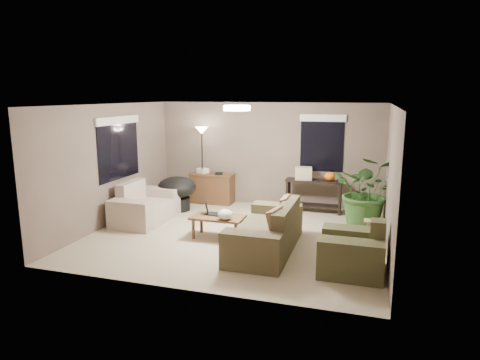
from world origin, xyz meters
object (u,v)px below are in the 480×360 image
(loveseat, at_px, (144,208))
(cat_scratching_post, at_px, (369,236))
(desk, at_px, (212,188))
(armchair, at_px, (353,253))
(console_table, at_px, (314,193))
(floor_lamp, at_px, (202,140))
(main_sofa, at_px, (268,234))
(coffee_table, at_px, (218,219))
(houseplant, at_px, (367,199))
(papasan_chair, at_px, (177,191))

(loveseat, bearing_deg, cat_scratching_post, -3.25)
(desk, height_order, cat_scratching_post, desk)
(armchair, relative_size, console_table, 0.77)
(desk, distance_m, floor_lamp, 1.24)
(floor_lamp, bearing_deg, cat_scratching_post, -27.21)
(desk, xyz_separation_m, floor_lamp, (-0.22, -0.10, 1.22))
(main_sofa, bearing_deg, coffee_table, 161.49)
(desk, distance_m, cat_scratching_post, 4.39)
(main_sofa, relative_size, console_table, 1.69)
(console_table, bearing_deg, loveseat, -151.44)
(console_table, bearing_deg, armchair, -72.57)
(loveseat, height_order, desk, loveseat)
(armchair, xyz_separation_m, cat_scratching_post, (0.24, 1.18, -0.08))
(loveseat, bearing_deg, main_sofa, -17.29)
(desk, xyz_separation_m, console_table, (2.54, -0.07, 0.06))
(main_sofa, height_order, houseplant, houseplant)
(armchair, distance_m, papasan_chair, 4.81)
(main_sofa, relative_size, armchair, 2.20)
(console_table, bearing_deg, main_sofa, -98.80)
(desk, bearing_deg, papasan_chair, -121.76)
(houseplant, bearing_deg, papasan_chair, -179.94)
(armchair, height_order, papasan_chair, armchair)
(desk, bearing_deg, armchair, -43.21)
(main_sofa, relative_size, papasan_chair, 2.36)
(armchair, distance_m, floor_lamp, 5.17)
(desk, bearing_deg, console_table, -1.50)
(main_sofa, xyz_separation_m, cat_scratching_post, (1.70, 0.66, -0.08))
(main_sofa, distance_m, coffee_table, 1.12)
(papasan_chair, bearing_deg, desk, 58.24)
(armchair, relative_size, desk, 0.91)
(desk, bearing_deg, loveseat, -113.79)
(papasan_chair, bearing_deg, houseplant, 0.06)
(main_sofa, bearing_deg, console_table, 81.20)
(papasan_chair, bearing_deg, loveseat, -105.96)
(console_table, height_order, cat_scratching_post, console_table)
(houseplant, bearing_deg, coffee_table, -149.37)
(coffee_table, bearing_deg, armchair, -19.35)
(coffee_table, xyz_separation_m, houseplant, (2.68, 1.59, 0.22))
(main_sofa, xyz_separation_m, coffee_table, (-1.06, 0.36, 0.06))
(papasan_chair, bearing_deg, cat_scratching_post, -16.41)
(loveseat, relative_size, coffee_table, 1.60)
(papasan_chair, bearing_deg, main_sofa, -36.09)
(desk, height_order, papasan_chair, papasan_chair)
(main_sofa, bearing_deg, floor_lamp, 130.53)
(main_sofa, distance_m, floor_lamp, 3.82)
(armchair, bearing_deg, main_sofa, 160.05)
(papasan_chair, distance_m, houseplant, 4.28)
(coffee_table, bearing_deg, loveseat, 163.41)
(papasan_chair, xyz_separation_m, floor_lamp, (0.33, 0.79, 1.13))
(loveseat, bearing_deg, houseplant, 12.65)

